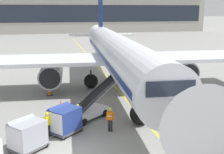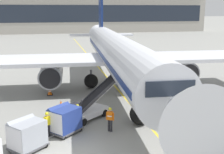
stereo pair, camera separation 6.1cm
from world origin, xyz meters
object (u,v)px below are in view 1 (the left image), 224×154
ground_crew_by_loader (47,123)px  ground_crew_by_carts (110,118)px  baggage_cart_lead (64,119)px  safety_cone_engine_keepout (61,105)px  parked_airplane (118,54)px  belt_loader (89,107)px  ground_crew_marshaller (78,114)px  baggage_cart_second (27,134)px  safety_cone_wingtip (50,92)px

ground_crew_by_loader → ground_crew_by_carts: bearing=0.4°
ground_crew_by_carts → baggage_cart_lead: bearing=172.3°
ground_crew_by_loader → safety_cone_engine_keepout: (1.11, 5.50, -0.64)m
parked_airplane → safety_cone_engine_keepout: 8.66m
parked_airplane → belt_loader: parked_airplane is taller
ground_crew_by_carts → ground_crew_marshaller: size_ratio=1.00×
baggage_cart_lead → baggage_cart_second: (-2.32, -1.97, 0.00)m
parked_airplane → baggage_cart_second: (-8.47, -12.07, -2.73)m
ground_crew_marshaller → safety_cone_engine_keepout: (-1.01, 4.33, -0.64)m
baggage_cart_second → safety_cone_wingtip: size_ratio=3.96×
ground_crew_marshaller → safety_cone_engine_keepout: 4.49m
belt_loader → safety_cone_wingtip: bearing=113.5°
parked_airplane → ground_crew_marshaller: 11.05m
baggage_cart_second → safety_cone_engine_keepout: bearing=71.8°
belt_loader → ground_crew_by_carts: size_ratio=2.83×
parked_airplane → baggage_cart_lead: parked_airplane is taller
ground_crew_by_carts → safety_cone_engine_keepout: 6.33m
ground_crew_by_carts → safety_cone_engine_keepout: bearing=119.8°
baggage_cart_lead → safety_cone_engine_keepout: bearing=90.2°
belt_loader → baggage_cart_second: size_ratio=1.93×
ground_crew_marshaller → safety_cone_engine_keepout: size_ratio=2.40×
belt_loader → ground_crew_by_carts: (1.05, -2.90, 0.16)m
baggage_cart_lead → ground_crew_by_loader: size_ratio=1.47×
baggage_cart_lead → baggage_cart_second: same height
parked_airplane → safety_cone_wingtip: (-7.08, -0.75, -3.42)m
baggage_cart_lead → ground_crew_marshaller: size_ratio=1.47×
ground_crew_by_carts → ground_crew_marshaller: bearing=151.7°
baggage_cart_lead → safety_cone_engine_keepout: 5.09m
baggage_cart_second → ground_crew_marshaller: (3.32, 2.69, -0.00)m
ground_crew_by_loader → parked_airplane: bearing=55.4°
parked_airplane → ground_crew_by_loader: 13.11m
ground_crew_marshaller → safety_cone_wingtip: bearing=102.6°
ground_crew_marshaller → belt_loader: bearing=58.7°
baggage_cart_lead → baggage_cart_second: size_ratio=1.00×
ground_crew_marshaller → safety_cone_engine_keepout: bearing=103.2°
belt_loader → ground_crew_by_carts: 3.08m
ground_crew_by_carts → safety_cone_wingtip: 10.60m
parked_airplane → ground_crew_by_loader: bearing=-124.6°
ground_crew_by_loader → safety_cone_wingtip: ground_crew_by_loader is taller
baggage_cart_lead → ground_crew_marshaller: (1.00, 0.72, -0.00)m
safety_cone_wingtip → parked_airplane: bearing=6.0°
belt_loader → baggage_cart_lead: belt_loader is taller
parked_airplane → ground_crew_by_carts: parked_airplane is taller
parked_airplane → safety_cone_wingtip: bearing=-174.0°
belt_loader → ground_crew_marshaller: 2.06m
baggage_cart_lead → ground_crew_marshaller: 1.23m
ground_crew_by_loader → ground_crew_marshaller: (2.12, 1.17, 0.00)m
parked_airplane → safety_cone_wingtip: parked_airplane is taller
baggage_cart_second → ground_crew_marshaller: bearing=39.0°
parked_airplane → ground_crew_by_loader: parked_airplane is taller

